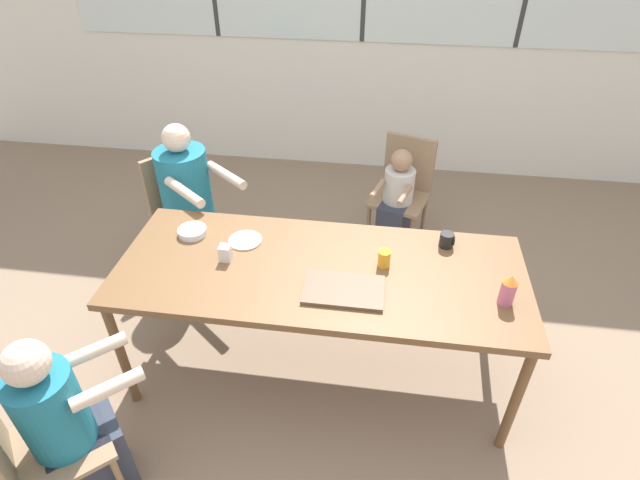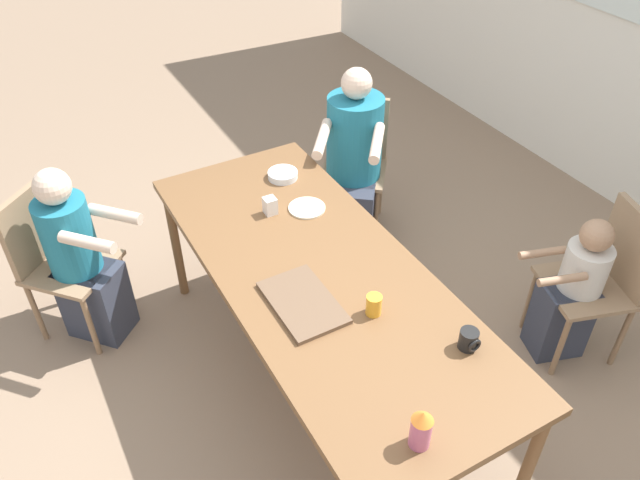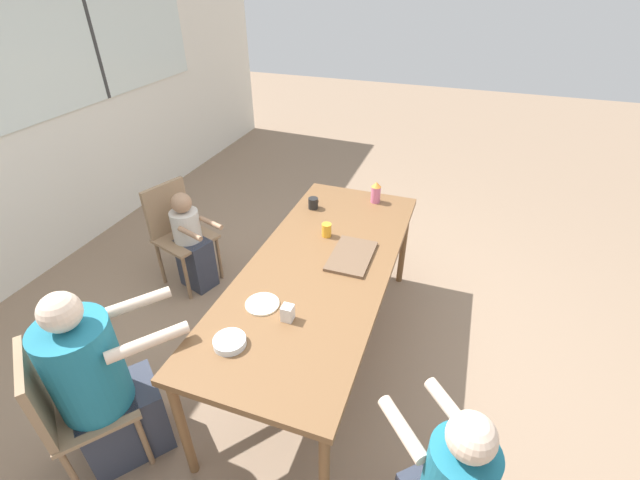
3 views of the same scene
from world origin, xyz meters
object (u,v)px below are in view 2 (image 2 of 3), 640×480
Objects in this scene: milk_carton_small at (271,206)px; bowl_white_shallow at (283,175)px; chair_for_woman_green_shirt at (53,252)px; chair_for_toddler at (606,273)px; person_toddler at (571,295)px; coffee_mug at (469,340)px; chair_for_man_blue_shirt at (356,153)px; person_woman_green_shirt at (82,263)px; juice_glass at (374,305)px; person_man_blue_shirt at (353,167)px; sippy_cup at (421,428)px.

bowl_white_shallow is at bearing 142.91° from milk_carton_small.
bowl_white_shallow is at bearing 121.97° from chair_for_woman_green_shirt.
chair_for_toddler is at bearing 104.86° from chair_for_woman_green_shirt.
person_toddler is (1.47, 2.23, -0.12)m from chair_for_woman_green_shirt.
coffee_mug is 1.18m from milk_carton_small.
chair_for_man_blue_shirt is 0.83× the size of person_woman_green_shirt.
juice_glass is (1.28, 0.95, 0.35)m from person_woman_green_shirt.
coffee_mug is at bearing 3.57° from bowl_white_shallow.
person_man_blue_shirt reaches higher than coffee_mug.
sippy_cup reaches higher than chair_for_man_blue_shirt.
person_woman_green_shirt is at bearing -144.18° from coffee_mug.
juice_glass reaches higher than coffee_mug.
sippy_cup is at bearing 69.41° from person_woman_green_shirt.
chair_for_man_blue_shirt is at bearing 119.15° from bowl_white_shallow.
person_toddler is 5.37× the size of bowl_white_shallow.
sippy_cup is at bearing -5.45° from milk_carton_small.
bowl_white_shallow is (0.27, -0.61, 0.29)m from person_man_blue_shirt.
chair_for_woman_green_shirt is 1.01× the size of person_toddler.
chair_for_toddler is at bearing 84.73° from juice_glass.
person_man_blue_shirt is at bearing 162.64° from coffee_mug.
coffee_mug is (1.67, -0.52, 0.31)m from person_man_blue_shirt.
chair_for_toddler is at bearing 55.88° from milk_carton_small.
person_toddler is 1.59m from milk_carton_small.
juice_glass is at bearing 99.52° from person_man_blue_shirt.
chair_for_man_blue_shirt is 5.43× the size of bowl_white_shallow.
person_woman_green_shirt reaches higher than person_toddler.
person_man_blue_shirt is at bearing 39.73° from chair_for_toddler.
coffee_mug is at bearing 110.97° from person_man_blue_shirt.
chair_for_man_blue_shirt is 5.17× the size of sippy_cup.
person_toddler is (1.41, 0.44, -0.12)m from person_man_blue_shirt.
bowl_white_shallow is (0.21, 1.07, 0.32)m from person_woman_green_shirt.
chair_for_toddler is 1.72m from bowl_white_shallow.
chair_for_woman_green_shirt is at bearing 75.14° from chair_for_toddler.
person_toddler is 1.08m from coffee_mug.
chair_for_woman_green_shirt is 9.43× the size of juice_glass.
person_woman_green_shirt reaches higher than milk_carton_small.
person_toddler is at bearing 86.42° from juice_glass.
coffee_mug is (0.26, -0.96, 0.43)m from person_toddler.
chair_for_toddler is 1.01× the size of person_toddler.
person_toddler is at bearing 145.55° from person_man_blue_shirt.
juice_glass reaches higher than bowl_white_shallow.
person_man_blue_shirt reaches higher than chair_for_toddler.
chair_for_man_blue_shirt is 1.59m from person_toddler.
person_woman_green_shirt is at bearing 76.04° from chair_for_toddler.
chair_for_man_blue_shirt is 10.31× the size of coffee_mug.
person_toddler is at bearing 140.50° from chair_for_man_blue_shirt.
chair_for_woman_green_shirt is 2.68m from person_toddler.
milk_carton_small reaches higher than person_toddler.
person_man_blue_shirt reaches higher than person_woman_green_shirt.
person_woman_green_shirt is at bearing -143.50° from juice_glass.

